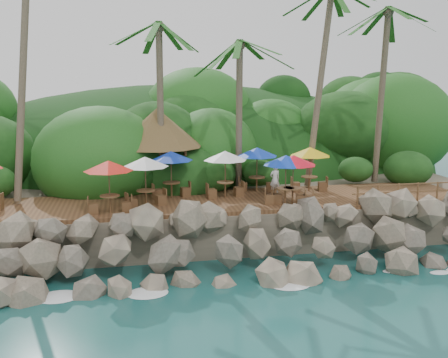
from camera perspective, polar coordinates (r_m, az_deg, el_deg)
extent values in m
plane|color=#19514F|center=(21.02, 3.22, -12.23)|extent=(140.00, 140.00, 0.00)
cube|color=gray|center=(35.79, -3.08, -0.72)|extent=(32.00, 25.20, 2.10)
ellipsoid|color=#143811|center=(43.29, -4.46, -0.11)|extent=(44.80, 28.00, 15.40)
cube|color=brown|center=(25.90, 0.00, -2.61)|extent=(26.00, 5.00, 0.20)
ellipsoid|color=white|center=(21.14, -22.05, -12.84)|extent=(1.20, 0.80, 0.06)
ellipsoid|color=white|center=(20.75, -13.70, -12.77)|extent=(1.20, 0.80, 0.06)
ellipsoid|color=white|center=(20.80, -5.22, -12.43)|extent=(1.20, 0.80, 0.06)
ellipsoid|color=white|center=(21.28, 3.01, -11.85)|extent=(1.20, 0.80, 0.06)
ellipsoid|color=white|center=(22.16, 10.71, -11.09)|extent=(1.20, 0.80, 0.06)
ellipsoid|color=white|center=(23.39, 17.66, -10.22)|extent=(1.20, 0.80, 0.06)
ellipsoid|color=white|center=(24.92, 23.81, -9.33)|extent=(1.20, 0.80, 0.06)
cylinder|color=brown|center=(27.53, -22.08, 11.44)|extent=(1.43, 2.97, 12.97)
cylinder|color=brown|center=(27.60, -7.30, 7.89)|extent=(0.44, 0.62, 9.09)
ellipsoid|color=#23601E|center=(27.74, -7.54, 17.29)|extent=(6.00, 6.00, 2.40)
cylinder|color=brown|center=(28.12, 1.74, 7.12)|extent=(0.54, 1.06, 8.20)
ellipsoid|color=#23601E|center=(28.14, 1.79, 15.48)|extent=(6.00, 6.00, 2.40)
cylinder|color=brown|center=(29.62, 10.91, 10.19)|extent=(2.05, 1.67, 11.26)
cylinder|color=brown|center=(31.09, 17.58, 8.78)|extent=(0.58, 1.19, 10.13)
ellipsoid|color=#23601E|center=(31.36, 18.13, 18.06)|extent=(6.00, 6.00, 2.40)
cylinder|color=brown|center=(27.40, -10.26, 0.74)|extent=(0.16, 0.16, 2.40)
cylinder|color=brown|center=(27.58, -4.43, 0.95)|extent=(0.16, 0.16, 2.40)
cylinder|color=brown|center=(30.17, -10.35, 1.67)|extent=(0.16, 0.16, 2.40)
cylinder|color=brown|center=(30.32, -5.05, 1.85)|extent=(0.16, 0.16, 2.40)
cone|color=brown|center=(28.54, -7.64, 5.88)|extent=(5.04, 5.04, 2.20)
cylinder|color=brown|center=(27.80, 3.77, -0.63)|extent=(0.09, 0.09, 0.81)
cylinder|color=brown|center=(27.72, 3.78, 0.21)|extent=(0.92, 0.92, 0.05)
cylinder|color=brown|center=(27.65, 3.79, 0.99)|extent=(0.05, 0.05, 2.40)
cone|color=#0D30AB|center=(27.49, 3.82, 3.12)|extent=(2.29, 2.29, 0.49)
cube|color=brown|center=(27.80, 2.19, -0.94)|extent=(0.54, 0.54, 0.50)
cube|color=brown|center=(27.88, 5.34, -0.94)|extent=(0.54, 0.54, 0.50)
cylinder|color=brown|center=(28.26, 9.73, -0.57)|extent=(0.09, 0.09, 0.81)
cylinder|color=brown|center=(28.19, 9.76, 0.25)|extent=(0.92, 0.92, 0.05)
cylinder|color=brown|center=(28.12, 9.78, 1.02)|extent=(0.05, 0.05, 2.40)
cone|color=gold|center=(27.96, 9.85, 3.11)|extent=(2.29, 2.29, 0.49)
cube|color=brown|center=(28.17, 8.19, -0.88)|extent=(0.53, 0.53, 0.50)
cube|color=brown|center=(28.44, 11.23, -0.87)|extent=(0.53, 0.53, 0.50)
cylinder|color=brown|center=(25.00, 7.03, -2.00)|extent=(0.09, 0.09, 0.81)
cylinder|color=brown|center=(24.91, 7.05, -1.07)|extent=(0.92, 0.92, 0.05)
cylinder|color=brown|center=(24.83, 7.07, -0.21)|extent=(0.05, 0.05, 2.40)
cone|color=#0D33AF|center=(24.66, 7.13, 2.16)|extent=(2.29, 2.29, 0.49)
cube|color=brown|center=(25.01, 5.27, -2.32)|extent=(0.57, 0.57, 0.50)
cube|color=brown|center=(25.08, 8.77, -2.37)|extent=(0.57, 0.57, 0.50)
cylinder|color=brown|center=(23.79, -12.92, -2.87)|extent=(0.09, 0.09, 0.81)
cylinder|color=brown|center=(23.70, -12.96, -1.89)|extent=(0.92, 0.92, 0.05)
cylinder|color=brown|center=(23.62, -13.00, -0.99)|extent=(0.05, 0.05, 2.40)
cone|color=red|center=(23.43, -13.11, 1.50)|extent=(2.29, 2.29, 0.49)
cube|color=brown|center=(23.84, -14.74, -3.30)|extent=(0.47, 0.47, 0.50)
cube|color=brown|center=(23.83, -11.07, -3.14)|extent=(0.47, 0.47, 0.50)
cylinder|color=brown|center=(25.10, 7.86, -1.97)|extent=(0.09, 0.09, 0.81)
cylinder|color=brown|center=(25.02, 7.89, -1.04)|extent=(0.92, 0.92, 0.05)
cylinder|color=brown|center=(24.94, 7.91, -0.18)|extent=(0.05, 0.05, 2.40)
cone|color=red|center=(24.76, 7.97, 2.17)|extent=(2.29, 2.29, 0.49)
cube|color=brown|center=(25.14, 6.11, -2.27)|extent=(0.58, 0.58, 0.50)
cube|color=brown|center=(25.16, 9.59, -2.35)|extent=(0.58, 0.58, 0.50)
cylinder|color=brown|center=(26.34, 0.14, -1.25)|extent=(0.09, 0.09, 0.81)
cylinder|color=brown|center=(26.26, 0.14, -0.37)|extent=(0.92, 0.92, 0.05)
cylinder|color=brown|center=(26.18, 0.14, 0.45)|extent=(0.05, 0.05, 2.40)
cone|color=white|center=(26.01, 0.14, 2.70)|extent=(2.29, 2.29, 0.49)
cube|color=brown|center=(26.14, -1.45, -1.70)|extent=(0.52, 0.52, 0.50)
cube|color=brown|center=(26.62, 1.70, -1.46)|extent=(0.52, 0.52, 0.50)
cylinder|color=brown|center=(26.41, -6.03, -1.28)|extent=(0.09, 0.09, 0.81)
cylinder|color=brown|center=(26.32, -6.05, -0.40)|extent=(0.92, 0.92, 0.05)
cylinder|color=brown|center=(26.25, -6.06, 0.42)|extent=(0.05, 0.05, 2.40)
cone|color=#0B2896|center=(26.08, -6.11, 2.66)|extent=(2.29, 2.29, 0.49)
cube|color=brown|center=(26.24, -7.62, -1.74)|extent=(0.54, 0.54, 0.50)
cube|color=brown|center=(26.66, -4.45, -1.48)|extent=(0.54, 0.54, 0.50)
cylinder|color=brown|center=(24.62, -8.92, -2.25)|extent=(0.09, 0.09, 0.81)
cylinder|color=brown|center=(24.53, -8.94, -1.31)|extent=(0.92, 0.92, 0.05)
cylinder|color=brown|center=(24.45, -8.97, -0.44)|extent=(0.05, 0.05, 2.40)
cone|color=silver|center=(24.27, -9.04, 1.97)|extent=(2.29, 2.29, 0.49)
cube|color=brown|center=(24.39, -10.57, -2.80)|extent=(0.59, 0.59, 0.50)
cube|color=brown|center=(24.94, -7.28, -2.40)|extent=(0.59, 0.59, 0.50)
cylinder|color=brown|center=(25.59, 15.08, -1.78)|extent=(0.10, 0.10, 1.00)
cylinder|color=brown|center=(26.08, 17.25, -1.66)|extent=(0.10, 0.10, 1.00)
cylinder|color=brown|center=(26.62, 19.34, -1.54)|extent=(0.10, 0.10, 1.00)
cylinder|color=brown|center=(27.19, 21.34, -1.42)|extent=(0.10, 0.10, 1.00)
cylinder|color=brown|center=(27.79, 23.26, -1.31)|extent=(0.10, 0.10, 1.00)
cube|color=brown|center=(27.10, 21.41, -0.49)|extent=(7.20, 0.06, 0.06)
cube|color=brown|center=(27.18, 21.35, -1.32)|extent=(7.20, 0.06, 0.06)
imported|color=white|center=(27.13, 5.85, -0.05)|extent=(0.68, 0.53, 1.65)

